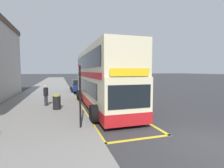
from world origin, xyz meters
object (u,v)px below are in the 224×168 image
(double_decker_bus, at_px, (101,80))
(parked_car_navy_far, at_px, (79,86))
(bus_stop_sign, at_px, (80,91))
(parked_car_teal_across, at_px, (116,82))
(pedestrian_waiting_near_sign, at_px, (46,95))
(litter_bin, at_px, (57,102))

(double_decker_bus, relative_size, parked_car_navy_far, 2.68)
(bus_stop_sign, relative_size, parked_car_teal_across, 0.70)
(pedestrian_waiting_near_sign, bearing_deg, bus_stop_sign, -71.47)
(double_decker_bus, xyz_separation_m, pedestrian_waiting_near_sign, (-4.09, 0.88, -1.08))
(parked_car_navy_far, bearing_deg, double_decker_bus, 96.36)
(pedestrian_waiting_near_sign, distance_m, litter_bin, 1.72)
(pedestrian_waiting_near_sign, bearing_deg, double_decker_bus, -12.14)
(parked_car_navy_far, xyz_separation_m, pedestrian_waiting_near_sign, (-3.41, -9.07, 0.19))
(pedestrian_waiting_near_sign, relative_size, litter_bin, 1.57)
(bus_stop_sign, bearing_deg, litter_bin, 104.85)
(pedestrian_waiting_near_sign, bearing_deg, parked_car_navy_far, 69.40)
(double_decker_bus, height_order, litter_bin, double_decker_bus)
(parked_car_teal_across, distance_m, parked_car_navy_far, 10.42)
(parked_car_teal_across, height_order, pedestrian_waiting_near_sign, pedestrian_waiting_near_sign)
(bus_stop_sign, distance_m, parked_car_navy_far, 14.88)
(bus_stop_sign, xyz_separation_m, parked_car_teal_across, (9.14, 21.85, -1.05))
(parked_car_navy_far, height_order, litter_bin, parked_car_navy_far)
(parked_car_teal_across, height_order, parked_car_navy_far, same)
(parked_car_teal_across, bearing_deg, parked_car_navy_far, -135.09)
(double_decker_bus, height_order, bus_stop_sign, double_decker_bus)
(bus_stop_sign, relative_size, parked_car_navy_far, 0.70)
(bus_stop_sign, xyz_separation_m, litter_bin, (-1.12, 4.21, -1.21))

